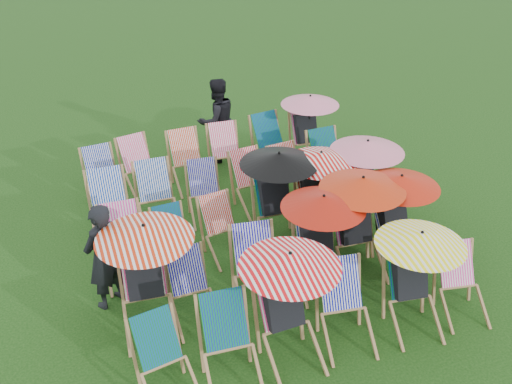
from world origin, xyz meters
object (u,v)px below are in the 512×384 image
object	(u,v)px
deckchair_29	(308,129)
person_left	(104,257)
person_rear	(217,120)
deckchair_0	(166,364)
deckchair_5	(463,285)

from	to	relation	value
deckchair_29	person_left	distance (m)	5.19
person_left	person_rear	size ratio (longest dim) A/B	0.92
deckchair_0	deckchair_29	size ratio (longest dim) A/B	0.69
deckchair_0	person_rear	bearing A→B (deg)	57.52
deckchair_0	deckchair_5	size ratio (longest dim) A/B	1.01
person_left	person_rear	distance (m)	4.47
deckchair_5	person_rear	world-z (taller)	person_rear
deckchair_0	deckchair_29	distance (m)	6.10
deckchair_5	person_rear	size ratio (longest dim) A/B	0.54
deckchair_0	person_rear	size ratio (longest dim) A/B	0.54
deckchair_0	person_rear	distance (m)	5.84
deckchair_5	person_left	xyz separation A→B (m)	(-4.34, 1.86, 0.34)
person_left	person_rear	bearing A→B (deg)	-161.36
deckchair_5	person_rear	distance (m)	5.68
person_rear	deckchair_5	bearing A→B (deg)	93.61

